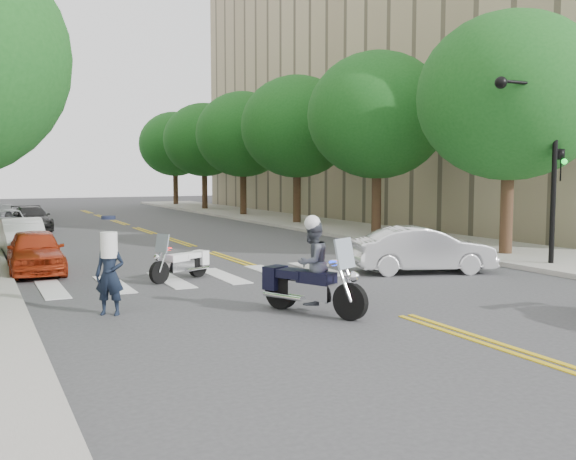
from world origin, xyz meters
TOP-DOWN VIEW (x-y plane):
  - ground at (0.00, 0.00)m, footprint 140.00×140.00m
  - sidewalk_right at (9.50, 22.00)m, footprint 5.00×60.00m
  - building_right at (26.00, 26.00)m, footprint 26.00×44.00m
  - tree_r_0 at (8.80, 6.00)m, footprint 6.40×6.40m
  - tree_r_1 at (8.80, 14.00)m, footprint 6.40×6.40m
  - tree_r_2 at (8.80, 22.00)m, footprint 6.40×6.40m
  - tree_r_3 at (8.80, 30.00)m, footprint 6.40×6.40m
  - tree_r_4 at (8.80, 38.00)m, footprint 6.40×6.40m
  - tree_r_5 at (8.80, 46.00)m, footprint 6.40×6.40m
  - traffic_signal_pole at (7.72, 3.50)m, footprint 2.82×0.42m
  - motorcycle_police at (-1.66, 1.09)m, footprint 1.35×2.41m
  - motorcycle_parked at (-2.72, 6.48)m, footprint 1.92×1.14m
  - officer_standing at (-5.44, 2.83)m, footprint 0.73×0.65m
  - convertible at (4.00, 4.50)m, footprint 4.38×2.74m
  - parked_car_a at (-6.30, 9.50)m, footprint 1.66×3.87m
  - parked_car_b at (-6.30, 14.50)m, footprint 1.50×3.98m
  - parked_car_c at (-6.30, 23.50)m, footprint 2.18×4.27m
  - parked_car_d at (-5.20, 24.50)m, footprint 1.91×4.36m
  - parked_car_e at (-6.30, 29.50)m, footprint 1.59×3.78m

SIDE VIEW (x-z plane):
  - ground at x=0.00m, z-range 0.00..0.00m
  - sidewalk_right at x=9.50m, z-range 0.00..0.15m
  - motorcycle_parked at x=-2.72m, z-range -0.20..1.13m
  - parked_car_c at x=-6.30m, z-range 0.00..1.15m
  - parked_car_d at x=-5.20m, z-range 0.00..1.25m
  - parked_car_e at x=-6.30m, z-range 0.00..1.28m
  - parked_car_b at x=-6.30m, z-range 0.00..1.30m
  - parked_car_a at x=-6.30m, z-range 0.00..1.30m
  - convertible at x=4.00m, z-range 0.00..1.36m
  - officer_standing at x=-5.44m, z-range 0.00..1.67m
  - motorcycle_police at x=-1.66m, z-range -0.12..1.96m
  - traffic_signal_pole at x=7.72m, z-range 0.72..6.72m
  - tree_r_0 at x=8.80m, z-range 1.33..9.78m
  - tree_r_1 at x=8.80m, z-range 1.33..9.78m
  - tree_r_2 at x=8.80m, z-range 1.33..9.78m
  - tree_r_3 at x=8.80m, z-range 1.33..9.78m
  - tree_r_4 at x=8.80m, z-range 1.33..9.78m
  - tree_r_5 at x=8.80m, z-range 1.33..9.78m
  - building_right at x=26.00m, z-range 0.00..22.00m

